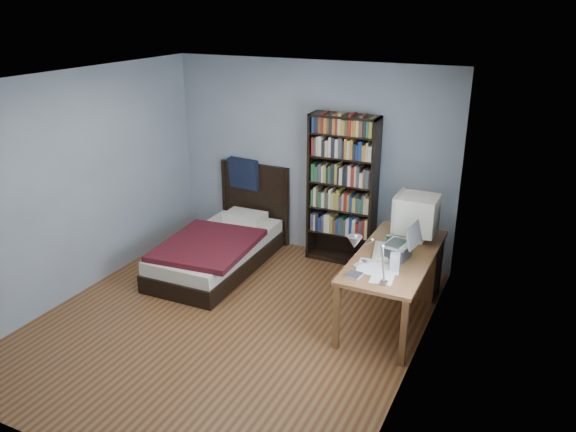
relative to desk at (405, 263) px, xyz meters
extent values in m
plane|color=#5D301B|center=(-1.51, -1.32, -0.42)|extent=(4.20, 4.20, 0.00)
plane|color=white|center=(-1.51, -1.32, 2.08)|extent=(4.20, 4.20, 0.00)
cube|color=gray|center=(-1.51, 0.78, 0.83)|extent=(3.80, 0.04, 2.50)
cube|color=gray|center=(-1.51, -3.42, 0.83)|extent=(3.80, 0.04, 2.50)
cube|color=gray|center=(-3.41, -1.32, 0.83)|extent=(0.04, 4.20, 2.50)
cube|color=gray|center=(0.39, -1.32, 0.83)|extent=(0.04, 4.20, 2.50)
cube|color=white|center=(0.38, -1.47, 1.03)|extent=(0.01, 1.14, 1.14)
cube|color=white|center=(0.38, -1.47, 1.03)|extent=(0.01, 1.00, 1.00)
cube|color=brown|center=(0.00, -0.48, 0.29)|extent=(0.75, 1.72, 0.04)
cube|color=brown|center=(-0.33, -1.29, -0.08)|extent=(0.06, 0.06, 0.69)
cube|color=brown|center=(0.32, -1.29, -0.08)|extent=(0.06, 0.06, 0.69)
cube|color=brown|center=(-0.33, 0.33, -0.08)|extent=(0.06, 0.06, 0.69)
cube|color=brown|center=(0.32, 0.33, -0.08)|extent=(0.06, 0.06, 0.69)
cube|color=brown|center=(0.00, 0.16, -0.08)|extent=(0.69, 0.40, 0.68)
cube|color=beige|center=(0.06, -0.01, 0.33)|extent=(0.28, 0.23, 0.03)
cylinder|color=beige|center=(0.06, -0.01, 0.37)|extent=(0.11, 0.11, 0.06)
cube|color=beige|center=(0.09, -0.01, 0.60)|extent=(0.42, 0.40, 0.40)
cube|color=#B5AD97|center=(-0.12, -0.01, 0.60)|extent=(0.03, 0.42, 0.42)
cube|color=#46ABFF|center=(-0.14, -0.01, 0.60)|extent=(0.01, 0.32, 0.27)
cube|color=#2D2D30|center=(0.04, -0.56, 0.38)|extent=(0.25, 0.28, 0.14)
cube|color=silver|center=(0.04, -0.56, 0.46)|extent=(0.29, 0.35, 0.02)
cube|color=#2D2D30|center=(0.02, -0.56, 0.47)|extent=(0.19, 0.27, 0.00)
cube|color=silver|center=(0.19, -0.56, 0.58)|extent=(0.12, 0.32, 0.23)
cube|color=#0CBF26|center=(0.18, -0.56, 0.58)|extent=(0.09, 0.26, 0.18)
cube|color=#99999E|center=(0.08, -1.18, 0.33)|extent=(0.06, 0.05, 0.04)
cylinder|color=#99999E|center=(0.08, -1.25, 0.55)|extent=(0.02, 0.15, 0.41)
cylinder|color=#99999E|center=(0.01, -1.47, 0.85)|extent=(0.17, 0.34, 0.20)
cone|color=#99999E|center=(-0.07, -1.63, 0.89)|extent=(0.13, 0.13, 0.11)
cube|color=#B5AD97|center=(-0.12, -0.54, 0.33)|extent=(0.30, 0.53, 0.05)
cube|color=#969699|center=(0.09, -0.86, 0.40)|extent=(0.10, 0.10, 0.18)
cylinder|color=#07330F|center=(-0.13, -0.30, 0.37)|extent=(0.06, 0.06, 0.12)
ellipsoid|color=silver|center=(0.00, -0.22, 0.33)|extent=(0.07, 0.12, 0.04)
cube|color=silver|center=(-0.22, -0.81, 0.32)|extent=(0.09, 0.10, 0.02)
cube|color=#969699|center=(-0.26, -0.91, 0.32)|extent=(0.07, 0.11, 0.02)
cube|color=#969699|center=(-0.22, -1.14, 0.32)|extent=(0.15, 0.15, 0.03)
cube|color=black|center=(-1.40, 0.62, 0.53)|extent=(0.03, 0.30, 1.90)
cube|color=black|center=(-0.58, 0.62, 0.53)|extent=(0.03, 0.30, 1.90)
cube|color=black|center=(-0.99, 0.62, 1.46)|extent=(0.85, 0.30, 0.03)
cube|color=black|center=(-0.99, 0.62, -0.39)|extent=(0.85, 0.30, 0.06)
cube|color=black|center=(-0.99, 0.76, 0.53)|extent=(0.85, 0.02, 1.90)
cube|color=olive|center=(-0.99, 0.60, 0.56)|extent=(0.77, 0.22, 1.70)
cube|color=black|center=(-2.31, -0.27, -0.31)|extent=(1.01, 1.96, 0.22)
cube|color=beige|center=(-2.31, -0.27, -0.12)|extent=(0.97, 1.90, 0.16)
cube|color=maroon|center=(-2.28, -0.52, -0.01)|extent=(1.14, 1.35, 0.07)
cube|color=beige|center=(-2.31, 0.45, 0.01)|extent=(0.54, 0.35, 0.12)
cube|color=black|center=(-2.31, 0.74, 0.13)|extent=(1.03, 0.05, 1.10)
cylinder|color=black|center=(-2.79, 0.72, 0.13)|extent=(0.06, 0.06, 1.10)
cylinder|color=black|center=(-1.82, 0.72, 0.13)|extent=(0.06, 0.06, 1.10)
cube|color=black|center=(-2.46, 0.71, 0.53)|extent=(0.46, 0.20, 0.43)
camera|label=1|loc=(1.25, -5.69, 2.75)|focal=35.00mm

